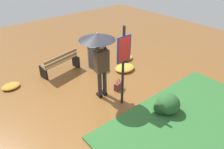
% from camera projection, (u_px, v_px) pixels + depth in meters
% --- Properties ---
extents(ground_plane, '(18.00, 18.00, 0.00)m').
position_uv_depth(ground_plane, '(99.00, 101.00, 6.21)').
color(ground_plane, brown).
extents(grass_verge, '(4.80, 4.00, 0.05)m').
position_uv_depth(grass_verge, '(215.00, 138.00, 4.97)').
color(grass_verge, '#2D662D').
rests_on(grass_verge, ground_plane).
extents(person_with_umbrella, '(0.96, 0.96, 2.04)m').
position_uv_depth(person_with_umbrella, '(99.00, 49.00, 5.60)').
color(person_with_umbrella, '#2D2823').
rests_on(person_with_umbrella, ground_plane).
extents(info_sign_post, '(0.44, 0.07, 2.30)m').
position_uv_depth(info_sign_post, '(124.00, 58.00, 5.39)').
color(info_sign_post, black).
rests_on(info_sign_post, ground_plane).
extents(handbag, '(0.33, 0.23, 0.37)m').
position_uv_depth(handbag, '(118.00, 86.00, 6.67)').
color(handbag, brown).
rests_on(handbag, ground_plane).
extents(park_bench, '(1.42, 0.67, 0.75)m').
position_uv_depth(park_bench, '(60.00, 63.00, 7.43)').
color(park_bench, black).
rests_on(park_bench, ground_plane).
extents(trash_bin, '(0.42, 0.42, 0.83)m').
position_uv_depth(trash_bin, '(93.00, 56.00, 7.82)').
color(trash_bin, '#4C4C51').
rests_on(trash_bin, ground_plane).
extents(shrub_cluster, '(0.69, 0.62, 0.56)m').
position_uv_depth(shrub_cluster, '(167.00, 105.00, 5.65)').
color(shrub_cluster, '#285628').
rests_on(shrub_cluster, ground_plane).
extents(leaf_pile_near_person, '(0.75, 0.60, 0.17)m').
position_uv_depth(leaf_pile_near_person, '(125.00, 68.00, 7.76)').
color(leaf_pile_near_person, gold).
rests_on(leaf_pile_near_person, ground_plane).
extents(leaf_pile_by_bench, '(0.56, 0.45, 0.12)m').
position_uv_depth(leaf_pile_by_bench, '(11.00, 86.00, 6.77)').
color(leaf_pile_by_bench, '#C68428').
rests_on(leaf_pile_by_bench, ground_plane).
extents(leaf_pile_far_path, '(0.68, 0.54, 0.15)m').
position_uv_depth(leaf_pile_far_path, '(125.00, 58.00, 8.52)').
color(leaf_pile_far_path, gold).
rests_on(leaf_pile_far_path, ground_plane).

